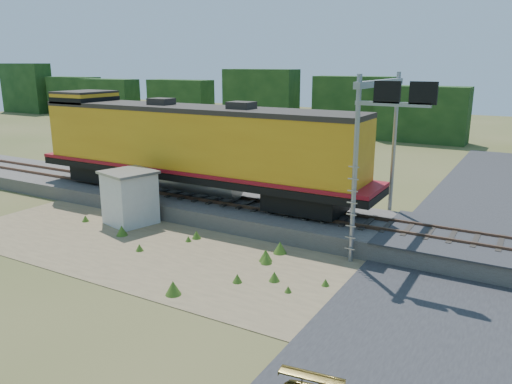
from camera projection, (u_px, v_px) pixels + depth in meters
The scene contains 10 objects.
ground at pixel (248, 275), 18.90m from camera, with size 140.00×140.00×0.00m, color #475123.
ballast at pixel (313, 223), 23.83m from camera, with size 70.00×5.00×0.80m, color slate.
rails at pixel (313, 213), 23.71m from camera, with size 70.00×1.54×0.16m.
dirt_shoulder at pixel (212, 260), 20.28m from camera, with size 26.00×8.00×0.03m, color #8C7754.
road at pixel (446, 309), 16.12m from camera, with size 7.00×66.00×0.86m.
tree_line_north at pixel (442, 112), 50.01m from camera, with size 130.00×3.00×6.50m.
weed_clumps at pixel (177, 257), 20.68m from camera, with size 15.00×6.20×0.56m, color #3D651C, non-canonical shape.
locomotive at pixel (188, 145), 26.58m from camera, with size 20.28×3.09×5.23m.
shed at pixel (130, 197), 24.66m from camera, with size 2.77×2.77×2.69m.
signal_gantry at pixel (383, 120), 20.39m from camera, with size 2.94×6.20×7.41m.
Camera 1 is at (9.00, -15.03, 7.77)m, focal length 35.00 mm.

